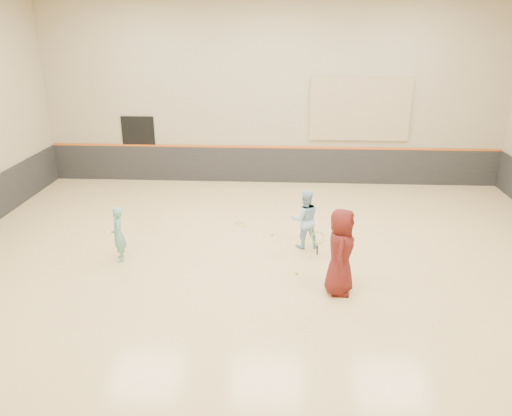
# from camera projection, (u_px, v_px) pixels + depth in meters

# --- Properties ---
(room) EXTENTS (15.04, 12.04, 6.22)m
(room) POSITION_uv_depth(u_px,v_px,m) (265.00, 229.00, 11.16)
(room) COLOR #D9B36F
(room) RESTS_ON ground
(wainscot_back) EXTENTS (14.90, 0.04, 1.20)m
(wainscot_back) POSITION_uv_depth(u_px,v_px,m) (272.00, 165.00, 16.81)
(wainscot_back) COLOR #232326
(wainscot_back) RESTS_ON floor
(accent_stripe) EXTENTS (14.90, 0.03, 0.06)m
(accent_stripe) POSITION_uv_depth(u_px,v_px,m) (272.00, 147.00, 16.58)
(accent_stripe) COLOR #D85914
(accent_stripe) RESTS_ON wall_back
(acoustic_panel) EXTENTS (3.20, 0.08, 2.00)m
(acoustic_panel) POSITION_uv_depth(u_px,v_px,m) (360.00, 109.00, 15.97)
(acoustic_panel) COLOR tan
(acoustic_panel) RESTS_ON wall_back
(doorway) EXTENTS (1.10, 0.05, 2.20)m
(doorway) POSITION_uv_depth(u_px,v_px,m) (139.00, 149.00, 16.88)
(doorway) COLOR black
(doorway) RESTS_ON floor
(girl) EXTENTS (0.44, 0.54, 1.29)m
(girl) POSITION_uv_depth(u_px,v_px,m) (118.00, 234.00, 11.29)
(girl) COLOR #66B2A7
(girl) RESTS_ON floor
(instructor) EXTENTS (0.80, 0.67, 1.45)m
(instructor) POSITION_uv_depth(u_px,v_px,m) (305.00, 219.00, 11.92)
(instructor) COLOR #9ACDEF
(instructor) RESTS_ON floor
(young_man) EXTENTS (0.70, 0.96, 1.80)m
(young_man) POSITION_uv_depth(u_px,v_px,m) (341.00, 252.00, 9.85)
(young_man) COLOR #571614
(young_man) RESTS_ON floor
(held_racket) EXTENTS (0.52, 0.52, 0.52)m
(held_racket) POSITION_uv_depth(u_px,v_px,m) (318.00, 238.00, 11.60)
(held_racket) COLOR #99C02A
(held_racket) RESTS_ON instructor
(spare_racket) EXTENTS (0.60, 0.60, 0.10)m
(spare_racket) POSITION_uv_depth(u_px,v_px,m) (240.00, 223.00, 13.48)
(spare_racket) COLOR #A2D42E
(spare_racket) RESTS_ON floor
(ball_under_racket) EXTENTS (0.07, 0.07, 0.07)m
(ball_under_racket) POSITION_uv_depth(u_px,v_px,m) (297.00, 273.00, 10.85)
(ball_under_racket) COLOR yellow
(ball_under_racket) RESTS_ON floor
(ball_in_hand) EXTENTS (0.07, 0.07, 0.07)m
(ball_in_hand) POSITION_uv_depth(u_px,v_px,m) (349.00, 243.00, 9.59)
(ball_in_hand) COLOR #C9DC33
(ball_in_hand) RESTS_ON young_man
(ball_beside_spare) EXTENTS (0.07, 0.07, 0.07)m
(ball_beside_spare) POSITION_uv_depth(u_px,v_px,m) (272.00, 235.00, 12.78)
(ball_beside_spare) COLOR yellow
(ball_beside_spare) RESTS_ON floor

